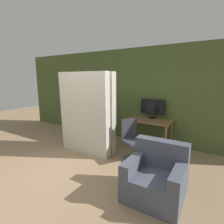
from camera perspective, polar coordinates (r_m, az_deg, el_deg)
ground_plane at (r=3.74m, az=-19.83°, el=-19.16°), size 16.00×16.00×0.00m
wall_back at (r=5.46m, az=2.71°, el=5.73°), size 8.00×0.06×2.70m
desk at (r=4.80m, az=11.88°, el=-3.66°), size 1.20×0.70×0.75m
monitor at (r=4.92m, az=13.09°, el=1.40°), size 0.68×0.21×0.53m
office_chair at (r=4.07m, az=6.62°, el=-10.21°), size 0.61×0.61×0.93m
bookshelf at (r=6.06m, az=-7.89°, el=1.22°), size 0.80×0.32×1.69m
mattress_near at (r=4.28m, az=-9.06°, el=-0.56°), size 1.38×0.23×2.00m
mattress_far at (r=4.48m, az=-6.88°, el=-0.01°), size 1.38×0.21×1.99m
armchair at (r=2.99m, az=14.19°, el=-19.88°), size 0.85×0.80×0.85m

